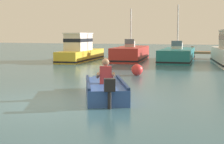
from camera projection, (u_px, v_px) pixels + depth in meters
ground_plane at (50, 104)px, 9.48m from camera, size 120.00×120.00×0.00m
rowboat_with_person at (105, 89)px, 10.53m from camera, size 2.31×3.54×1.19m
moored_boat_yellow at (81, 51)px, 25.14m from camera, size 2.29×6.92×2.01m
moored_boat_red at (131, 54)px, 25.60m from camera, size 2.90×6.90×3.74m
moored_boat_teal at (177, 55)px, 24.67m from camera, size 2.63×6.78×3.95m
mooring_buoy at (137, 70)px, 16.12m from camera, size 0.53×0.53×0.53m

